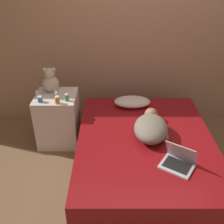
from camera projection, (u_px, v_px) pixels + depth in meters
ground_plane at (144, 170)px, 2.97m from camera, size 12.00×12.00×0.00m
wall_back at (140, 28)px, 3.33m from camera, size 8.00×0.06×2.60m
bed at (145, 155)px, 2.85m from camera, size 1.44×1.83×0.45m
nightstand at (59, 119)px, 3.30m from camera, size 0.49×0.49×0.66m
pillow at (133, 102)px, 3.30m from camera, size 0.46×0.28×0.11m
person_lying at (152, 127)px, 2.74m from camera, size 0.42×0.66×0.20m
laptop at (179, 161)px, 2.35m from camera, size 0.36×0.35×0.23m
teddy_bear at (51, 81)px, 3.17m from camera, size 0.20×0.20×0.30m
bottle_white at (38, 93)px, 3.11m from camera, size 0.04×0.04×0.07m
bottle_blue at (41, 99)px, 2.98m from camera, size 0.05×0.05×0.07m
bottle_green at (68, 97)px, 3.00m from camera, size 0.04×0.04×0.08m
bottle_red at (57, 94)px, 3.09m from camera, size 0.04×0.04×0.08m
bottle_orange at (58, 100)px, 2.94m from camera, size 0.05×0.05×0.09m
bottle_clear at (57, 96)px, 3.04m from camera, size 0.03×0.03×0.08m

